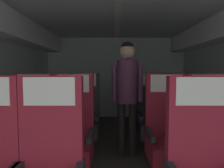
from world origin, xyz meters
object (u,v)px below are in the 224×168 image
object	(u,v)px
seat_b_left_aisle	(72,136)
seat_c_left_window	(54,117)
seat_b_left_window	(31,136)
seat_c_left_aisle	(83,117)
seat_c_right_window	(152,117)
flight_attendant	(127,86)
seat_b_right_aisle	(209,136)
seat_c_right_aisle	(181,117)
seat_b_right_window	(167,135)

from	to	relation	value
seat_b_left_aisle	seat_c_left_window	xyz separation A→B (m)	(-0.45, 0.84, 0.00)
seat_b_left_window	seat_c_left_aisle	xyz separation A→B (m)	(0.46, 0.84, 0.00)
seat_c_right_window	flight_attendant	bearing A→B (deg)	-146.05
seat_b_right_aisle	seat_c_left_aisle	size ratio (longest dim) A/B	1.00
seat_b_right_aisle	seat_c_right_window	size ratio (longest dim) A/B	1.00
seat_b_right_aisle	seat_c_right_window	bearing A→B (deg)	118.20
seat_b_right_aisle	flight_attendant	distance (m)	1.16
seat_b_left_aisle	seat_c_left_window	distance (m)	0.95
seat_b_left_aisle	seat_b_right_aisle	size ratio (longest dim) A/B	1.00
seat_b_left_window	seat_b_right_aisle	bearing A→B (deg)	-0.43
seat_c_left_aisle	seat_c_right_aisle	size ratio (longest dim) A/B	1.00
seat_b_right_window	flight_attendant	size ratio (longest dim) A/B	0.73
seat_b_left_window	seat_b_left_aisle	world-z (taller)	same
seat_c_left_aisle	flight_attendant	world-z (taller)	flight_attendant
seat_b_left_window	seat_c_left_window	size ratio (longest dim) A/B	1.00
seat_c_right_aisle	seat_b_right_aisle	bearing A→B (deg)	-89.33
seat_c_right_window	flight_attendant	distance (m)	0.71
seat_b_left_aisle	seat_c_left_aisle	distance (m)	0.86
seat_c_left_window	seat_c_right_window	distance (m)	1.52
seat_b_right_window	seat_b_right_aisle	bearing A→B (deg)	-3.21
seat_b_right_window	flight_attendant	xyz separation A→B (m)	(-0.41, 0.55, 0.51)
seat_c_left_window	flight_attendant	distance (m)	1.24
seat_b_left_aisle	seat_c_right_aisle	distance (m)	1.74
seat_b_left_aisle	seat_c_right_window	xyz separation A→B (m)	(1.07, 0.86, 0.00)
seat_b_left_aisle	flight_attendant	world-z (taller)	flight_attendant
seat_c_left_aisle	flight_attendant	distance (m)	0.87
seat_b_left_window	seat_c_right_window	world-z (taller)	same
seat_c_left_window	seat_c_right_aisle	xyz separation A→B (m)	(1.97, -0.00, 0.00)
seat_b_right_window	flight_attendant	world-z (taller)	flight_attendant
seat_c_right_aisle	seat_c_right_window	size ratio (longest dim) A/B	1.00
seat_c_left_aisle	seat_c_right_window	world-z (taller)	same
seat_b_left_window	seat_b_right_window	world-z (taller)	same
flight_attendant	seat_b_left_window	bearing A→B (deg)	24.26
seat_b_left_aisle	flight_attendant	xyz separation A→B (m)	(0.65, 0.58, 0.51)
seat_b_left_aisle	seat_c_left_window	size ratio (longest dim) A/B	1.00
seat_b_left_window	seat_c_left_window	world-z (taller)	same
seat_c_right_aisle	flight_attendant	world-z (taller)	flight_attendant
seat_c_left_window	seat_c_right_aisle	world-z (taller)	same
seat_b_right_aisle	flight_attendant	size ratio (longest dim) A/B	0.73
seat_b_left_aisle	flight_attendant	bearing A→B (deg)	41.41
seat_b_left_window	seat_c_left_window	distance (m)	0.82
seat_b_left_window	seat_b_left_aisle	xyz separation A→B (m)	(0.45, -0.02, 0.00)
seat_b_right_aisle	seat_c_left_window	size ratio (longest dim) A/B	1.00
seat_b_left_window	seat_b_right_window	xyz separation A→B (m)	(1.52, 0.01, 0.00)
seat_c_left_aisle	seat_c_right_aisle	distance (m)	1.51
seat_c_left_window	seat_c_right_aisle	size ratio (longest dim) A/B	1.00
seat_b_left_window	seat_b_left_aisle	bearing A→B (deg)	-2.25
seat_b_left_window	seat_c_left_aisle	world-z (taller)	same
seat_b_left_window	seat_b_left_aisle	distance (m)	0.45
seat_b_right_window	seat_c_left_aisle	bearing A→B (deg)	141.97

